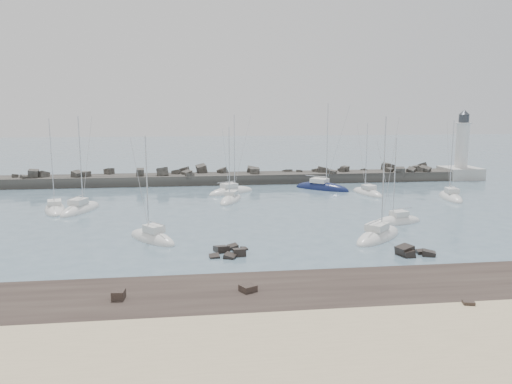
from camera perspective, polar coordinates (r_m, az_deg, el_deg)
ground at (r=58.99m, az=-0.03°, el=-4.39°), size 400.00×400.00×0.00m
sand_strip at (r=29.50m, az=8.39°, el=-19.41°), size 140.00×14.00×1.00m
rock_shelf at (r=38.33m, az=4.66°, el=-12.24°), size 140.00×12.00×1.82m
rock_cluster_near at (r=49.85m, az=-3.24°, el=-6.98°), size 4.08×4.40×1.49m
rock_cluster_far at (r=51.61m, az=17.64°, el=-6.76°), size 4.02×2.18×1.73m
breakwater at (r=95.81m, az=-7.41°, el=1.15°), size 115.00×7.02×4.99m
lighthouse at (r=109.79m, az=22.37°, el=3.04°), size 7.00×7.00×14.60m
sailboat_1 at (r=75.46m, az=-21.99°, el=-1.90°), size 4.86×9.21×13.82m
sailboat_3 at (r=73.81m, az=-19.42°, el=-1.97°), size 5.60×9.38×14.30m
sailboat_4 at (r=84.46m, az=-2.85°, el=-0.04°), size 9.08×7.19×14.21m
sailboat_5 at (r=55.75m, az=-11.78°, el=-5.26°), size 6.61×7.52×12.39m
sailboat_6 at (r=77.14m, az=-2.88°, el=-0.96°), size 5.20×8.12×12.40m
sailboat_7 at (r=57.00m, az=13.79°, el=-5.02°), size 8.48×8.45×14.47m
sailboat_8 at (r=89.26m, az=7.53°, el=0.42°), size 9.81×9.28×16.28m
sailboat_9 at (r=64.90m, az=15.76°, el=-3.34°), size 7.59×4.14×11.59m
sailboat_10 at (r=85.46m, az=12.60°, el=-0.15°), size 4.28×8.41×12.76m
sailboat_11 at (r=84.89m, az=21.35°, el=-0.63°), size 4.02×8.71×13.44m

